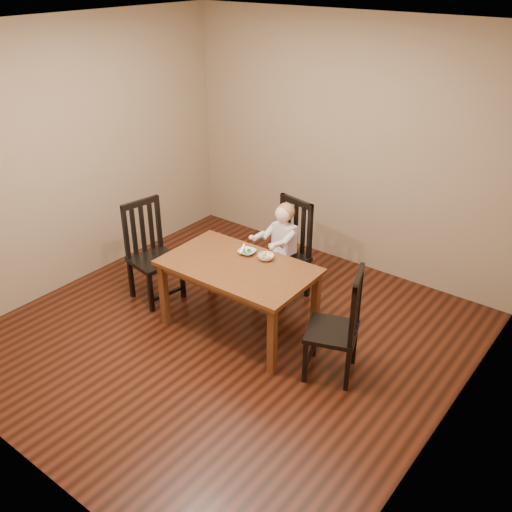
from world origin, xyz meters
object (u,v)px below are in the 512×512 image
Objects in this scene: bowl_peas at (247,252)px; bowl_veg at (266,257)px; dining_table at (238,273)px; chair_child at (286,251)px; toddler at (283,241)px; chair_left at (152,253)px; chair_right at (338,327)px.

bowl_veg is (0.20, 0.02, 0.00)m from bowl_peas.
bowl_veg is (0.13, 0.24, 0.10)m from dining_table.
chair_child is 0.61m from bowl_veg.
bowl_veg is at bearing 61.08° from dining_table.
bowl_peas is (-0.07, 0.22, 0.10)m from dining_table.
chair_child reaches higher than bowl_peas.
toddler is 0.52m from bowl_peas.
bowl_veg is at bearing 115.26° from chair_child.
toddler is 3.41× the size of bowl_peas.
chair_child is at bearing 139.19° from chair_left.
chair_left is at bearing -165.42° from bowl_veg.
bowl_veg is (0.15, -0.55, 0.22)m from chair_child.
toddler is at bearing 137.71° from chair_left.
bowl_peas is 1.03× the size of bowl_veg.
toddler is at bearing 35.24° from chair_right.
chair_right is at bearing 155.53° from toddler.
dining_table is at bearing 101.96° from toddler.
dining_table is 2.62× the size of toddler.
bowl_peas is 0.21m from bowl_veg.
bowl_peas is (-0.05, -0.52, 0.08)m from toddler.
dining_table is 0.80m from chair_child.
bowl_veg is at bearing 54.57° from chair_right.
chair_child is at bearing -90.00° from toddler.
chair_child and chair_left have the same top height.
bowl_veg is at bearing 117.71° from toddler.
dining_table is 8.91× the size of bowl_peas.
bowl_peas reaches higher than dining_table.
bowl_peas is at bearing 94.94° from toddler.
dining_table is 1.41× the size of chair_right.
chair_left reaches higher than dining_table.
toddler reaches higher than bowl_peas.
chair_child is 1.35m from chair_right.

